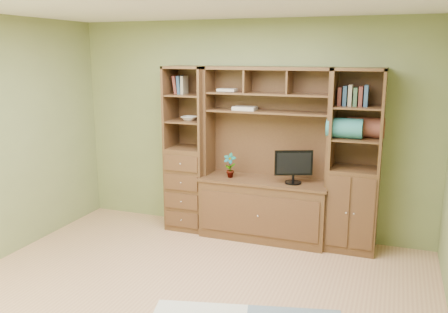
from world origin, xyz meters
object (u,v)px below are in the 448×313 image
at_px(center_hutch, 265,156).
at_px(left_tower, 188,149).
at_px(monitor, 294,161).
at_px(right_tower, 355,162).

height_order(center_hutch, left_tower, same).
bearing_deg(monitor, center_hutch, 151.78).
bearing_deg(monitor, right_tower, -16.19).
bearing_deg(center_hutch, right_tower, 2.23).
relative_size(center_hutch, monitor, 3.83).
bearing_deg(right_tower, center_hutch, -177.77).
bearing_deg(monitor, left_tower, 154.27).
relative_size(center_hutch, right_tower, 1.00).
distance_m(left_tower, monitor, 1.36).
distance_m(center_hutch, monitor, 0.36).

